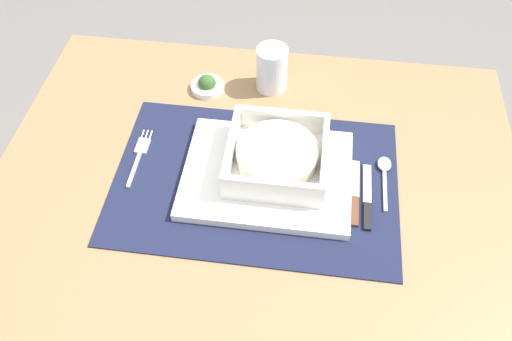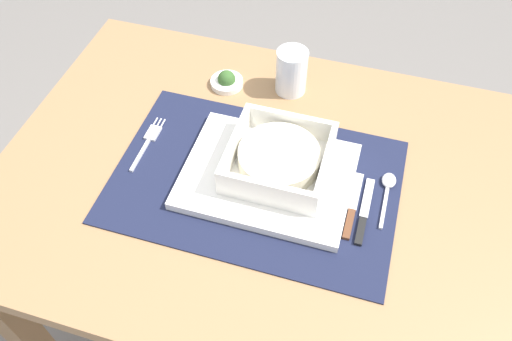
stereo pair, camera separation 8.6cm
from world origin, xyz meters
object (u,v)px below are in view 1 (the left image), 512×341
Objects in this scene: porridge_bowl at (277,157)px; butter_knife at (367,201)px; dining_table at (257,212)px; spoon at (384,170)px; fork at (140,153)px; drinking_glass at (269,71)px; bread_knife at (355,196)px; condiment_saucer at (207,85)px.

butter_knife is at bearing -16.35° from porridge_bowl.
spoon reaches higher than dining_table.
dining_table is at bearing 171.29° from butter_knife.
butter_knife is (0.16, -0.05, -0.04)m from porridge_bowl.
porridge_bowl is at bearing -176.31° from spoon.
drinking_glass is (0.21, 0.21, 0.04)m from fork.
spoon is at bearing 68.95° from butter_knife.
porridge_bowl is 0.19m from spoon.
butter_knife is at bearing -10.86° from dining_table.
bread_knife is 0.31m from drinking_glass.
spoon is 0.85× the size of bread_knife.
porridge_bowl is 1.44× the size of spoon.
spoon is 0.08m from bread_knife.
condiment_saucer is (-0.30, 0.23, 0.00)m from bread_knife.
bread_knife is 0.38m from condiment_saucer.
fork is at bearing 174.63° from butter_knife.
drinking_glass reaches higher than dining_table.
butter_knife is (0.19, -0.04, 0.12)m from dining_table.
porridge_bowl is 1.25× the size of butter_knife.
porridge_bowl is 0.22m from drinking_glass.
fork is 0.98× the size of bread_knife.
fork is (-0.21, 0.02, 0.12)m from dining_table.
condiment_saucer reaches higher than fork.
spoon is at bearing -40.92° from drinking_glass.
condiment_saucer is at bearing 144.96° from butter_knife.
drinking_glass is (-0.22, 0.19, 0.03)m from spoon.
butter_knife is 0.02m from bread_knife.
condiment_saucer reaches higher than spoon.
drinking_glass reaches higher than butter_knife.
fork is 0.21m from condiment_saucer.
condiment_saucer is (-0.13, 0.20, 0.13)m from dining_table.
butter_knife is at bearing -116.70° from spoon.
porridge_bowl is 1.81× the size of drinking_glass.
condiment_saucer is at bearing 121.79° from dining_table.
drinking_glass is at bearing 119.51° from bread_knife.
spoon is 0.39m from condiment_saucer.
bread_knife is at bearing 164.45° from butter_knife.
fork reaches higher than dining_table.
butter_knife is 0.33m from drinking_glass.
bread_knife is 2.07× the size of condiment_saucer.
bread_knife is at bearing -38.27° from condiment_saucer.
dining_table is 0.16m from porridge_bowl.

